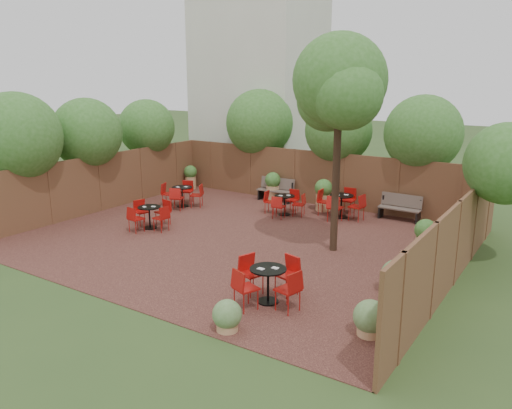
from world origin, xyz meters
The scene contains 13 objects.
ground centered at (0.00, 0.00, 0.00)m, with size 80.00×80.00×0.00m, color #354F23.
courtyard_paving centered at (0.00, 0.00, 0.01)m, with size 12.00×10.00×0.02m, color #341A15.
fence_back centered at (0.00, 5.00, 1.00)m, with size 12.00×0.08×2.00m, color brown.
fence_left centered at (-6.00, 0.00, 1.00)m, with size 0.08×10.00×2.00m, color brown.
fence_right centered at (6.00, 0.00, 1.00)m, with size 0.08×10.00×2.00m, color brown.
neighbour_building centered at (-4.50, 8.00, 4.00)m, with size 5.00×4.00×8.00m, color beige.
overhang_foliage centered at (-2.29, 2.72, 2.76)m, with size 15.71×11.00×2.79m.
courtyard_tree centered at (2.69, 0.63, 4.39)m, with size 2.63×2.53×5.77m.
park_bench_left centered at (-1.54, 4.62, 0.47)m, with size 1.44×0.53×0.87m.
park_bench_right centered at (3.26, 4.62, 0.46)m, with size 1.39×0.46×0.85m.
bistro_tables centered at (-0.30, 0.96, 0.45)m, with size 8.48×8.59×0.90m.
planters centered at (-0.21, 3.72, 0.60)m, with size 11.17×3.84×1.14m.
low_shrubs centered at (4.62, -2.74, 0.35)m, with size 2.92×4.11×0.74m.
Camera 1 is at (8.23, -11.73, 4.75)m, focal length 35.90 mm.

